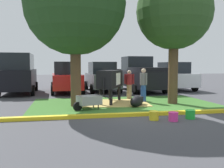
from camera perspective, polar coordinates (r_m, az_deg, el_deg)
ground_plane at (r=9.58m, az=6.42°, el=-6.55°), size 80.00×80.00×0.00m
grass_island at (r=11.61m, az=2.90°, el=-4.57°), size 8.39×5.06×0.02m
curb_yellow at (r=9.06m, az=7.03°, el=-6.80°), size 9.59×0.24×0.12m
hay_bedding at (r=11.79m, az=0.28°, el=-4.35°), size 3.43×2.71×0.04m
shade_tree_left at (r=11.24m, az=-8.42°, el=17.49°), size 4.33×4.33×6.56m
shade_tree_right at (r=12.18m, az=13.97°, el=15.55°), size 3.45×3.45×5.97m
cow_holstein at (r=11.96m, az=-0.25°, el=1.13°), size 1.71×2.96×1.59m
calf_lying at (r=10.95m, az=5.70°, el=-3.91°), size 1.01×1.26×0.48m
person_handler at (r=12.24m, az=7.17°, el=-0.02°), size 0.34×0.51×1.65m
person_visitor_near at (r=13.17m, az=3.94°, el=0.03°), size 0.49×0.34×1.54m
wheelbarrow at (r=10.12m, az=-5.36°, el=-3.74°), size 1.60×0.96×0.63m
bucket_yellow at (r=8.40m, az=9.54°, el=-7.06°), size 0.34×0.34×0.29m
bucket_pink at (r=8.37m, az=13.77°, el=-7.17°), size 0.33×0.33×0.29m
bucket_green at (r=8.87m, az=17.39°, el=-6.58°), size 0.34×0.34×0.30m
suv_black at (r=16.95m, az=-20.49°, el=2.24°), size 2.26×4.67×2.52m
sedan_red at (r=16.71m, az=-10.30°, el=1.44°), size 2.15×4.47×2.02m
sedan_blue at (r=17.30m, az=-2.32°, el=1.60°), size 2.15×4.47×2.02m
pickup_truck_black at (r=17.59m, az=6.50°, el=2.04°), size 2.38×5.47×2.42m
hatchback_white at (r=18.98m, az=13.80°, el=1.72°), size 2.15×4.47×2.02m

